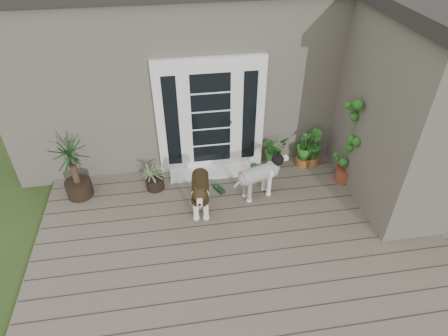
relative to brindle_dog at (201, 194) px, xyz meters
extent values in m
cube|color=#6B5B4C|center=(0.53, -1.01, -0.43)|extent=(6.20, 4.60, 0.12)
cube|color=#665E54|center=(0.53, 3.24, 1.06)|extent=(7.40, 4.00, 3.10)
cube|color=#665E54|center=(3.43, 0.09, 1.06)|extent=(1.60, 2.40, 3.10)
cube|color=white|center=(0.33, 1.19, 0.71)|extent=(1.90, 0.14, 2.15)
cube|color=white|center=(0.33, 0.99, -0.34)|extent=(1.60, 0.40, 0.05)
imported|color=#234F16|center=(1.48, 0.99, -0.07)|extent=(0.64, 0.64, 0.60)
imported|color=#175017|center=(2.24, 0.99, -0.11)|extent=(0.40, 0.40, 0.51)
imported|color=#1E4D16|center=(2.07, 0.99, -0.06)|extent=(0.54, 0.54, 0.61)
camera|label=1|loc=(-0.35, -4.64, 4.01)|focal=30.68mm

